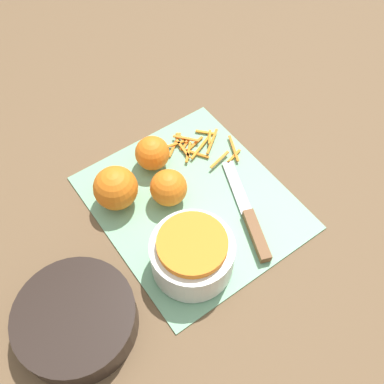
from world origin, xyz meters
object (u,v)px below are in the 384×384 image
object	(u,v)px
bowl_speckled	(192,254)
orange_right	(116,188)
orange_left	(169,188)
orange_back	(152,153)
knife	(252,225)
bowl_dark	(76,320)

from	to	relation	value
bowl_speckled	orange_right	bearing A→B (deg)	10.86
orange_left	orange_right	distance (m)	0.10
orange_back	knife	bearing A→B (deg)	-163.52
bowl_dark	orange_left	bearing A→B (deg)	-65.24
bowl_dark	orange_right	distance (m)	0.24
bowl_speckled	bowl_dark	world-z (taller)	bowl_speckled
orange_left	orange_back	world-z (taller)	orange_left
knife	orange_right	bearing A→B (deg)	62.41
bowl_speckled	bowl_dark	distance (m)	0.21
knife	bowl_dark	bearing A→B (deg)	107.16
knife	orange_right	size ratio (longest dim) A/B	2.67
bowl_dark	orange_back	size ratio (longest dim) A/B	2.81
bowl_dark	orange_right	world-z (taller)	orange_right
bowl_speckled	bowl_dark	bearing A→B (deg)	84.37
knife	orange_left	bearing A→B (deg)	53.13
knife	orange_back	world-z (taller)	orange_back
knife	orange_right	distance (m)	0.26
bowl_speckled	orange_back	size ratio (longest dim) A/B	2.08
bowl_dark	knife	bearing A→B (deg)	-93.91
knife	orange_left	size ratio (longest dim) A/B	3.17
bowl_speckled	knife	bearing A→B (deg)	-91.19
knife	orange_right	xyz separation A→B (m)	(0.19, 0.17, 0.03)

